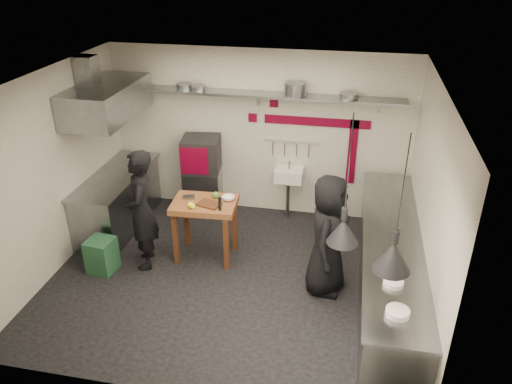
% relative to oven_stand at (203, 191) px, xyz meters
% --- Properties ---
extents(floor, '(5.00, 5.00, 0.00)m').
position_rel_oven_stand_xyz_m(floor, '(0.92, -1.78, -0.40)').
color(floor, black).
rests_on(floor, ground).
extents(ceiling, '(5.00, 5.00, 0.00)m').
position_rel_oven_stand_xyz_m(ceiling, '(0.92, -1.78, 2.40)').
color(ceiling, beige).
rests_on(ceiling, floor).
extents(wall_back, '(5.00, 0.04, 2.80)m').
position_rel_oven_stand_xyz_m(wall_back, '(0.92, 0.32, 1.00)').
color(wall_back, silver).
rests_on(wall_back, floor).
extents(wall_front, '(5.00, 0.04, 2.80)m').
position_rel_oven_stand_xyz_m(wall_front, '(0.92, -3.88, 1.00)').
color(wall_front, silver).
rests_on(wall_front, floor).
extents(wall_left, '(0.04, 4.20, 2.80)m').
position_rel_oven_stand_xyz_m(wall_left, '(-1.58, -1.78, 1.00)').
color(wall_left, silver).
rests_on(wall_left, floor).
extents(wall_right, '(0.04, 4.20, 2.80)m').
position_rel_oven_stand_xyz_m(wall_right, '(3.42, -1.78, 1.00)').
color(wall_right, silver).
rests_on(wall_right, floor).
extents(red_band_horiz, '(1.70, 0.02, 0.14)m').
position_rel_oven_stand_xyz_m(red_band_horiz, '(1.87, 0.30, 1.28)').
color(red_band_horiz, '#61031E').
rests_on(red_band_horiz, wall_back).
extents(red_band_vert, '(0.14, 0.02, 1.10)m').
position_rel_oven_stand_xyz_m(red_band_vert, '(2.47, 0.30, 0.80)').
color(red_band_vert, '#61031E').
rests_on(red_band_vert, wall_back).
extents(red_tile_a, '(0.14, 0.02, 0.14)m').
position_rel_oven_stand_xyz_m(red_tile_a, '(1.17, 0.30, 1.55)').
color(red_tile_a, '#61031E').
rests_on(red_tile_a, wall_back).
extents(red_tile_b, '(0.14, 0.02, 0.14)m').
position_rel_oven_stand_xyz_m(red_tile_b, '(0.82, 0.30, 1.28)').
color(red_tile_b, '#61031E').
rests_on(red_tile_b, wall_back).
extents(back_shelf, '(4.60, 0.34, 0.04)m').
position_rel_oven_stand_xyz_m(back_shelf, '(0.92, 0.14, 1.72)').
color(back_shelf, slate).
rests_on(back_shelf, wall_back).
extents(shelf_bracket_left, '(0.04, 0.06, 0.24)m').
position_rel_oven_stand_xyz_m(shelf_bracket_left, '(-0.98, 0.29, 1.62)').
color(shelf_bracket_left, slate).
rests_on(shelf_bracket_left, wall_back).
extents(shelf_bracket_mid, '(0.04, 0.06, 0.24)m').
position_rel_oven_stand_xyz_m(shelf_bracket_mid, '(0.92, 0.29, 1.62)').
color(shelf_bracket_mid, slate).
rests_on(shelf_bracket_mid, wall_back).
extents(shelf_bracket_right, '(0.04, 0.06, 0.24)m').
position_rel_oven_stand_xyz_m(shelf_bracket_right, '(2.82, 0.29, 1.62)').
color(shelf_bracket_right, slate).
rests_on(shelf_bracket_right, wall_back).
extents(pan_far_left, '(0.27, 0.27, 0.09)m').
position_rel_oven_stand_xyz_m(pan_far_left, '(-0.26, 0.14, 1.79)').
color(pan_far_left, slate).
rests_on(pan_far_left, back_shelf).
extents(pan_mid_left, '(0.31, 0.31, 0.07)m').
position_rel_oven_stand_xyz_m(pan_mid_left, '(-0.03, 0.14, 1.78)').
color(pan_mid_left, slate).
rests_on(pan_mid_left, back_shelf).
extents(stock_pot, '(0.37, 0.37, 0.20)m').
position_rel_oven_stand_xyz_m(stock_pot, '(1.52, 0.14, 1.84)').
color(stock_pot, slate).
rests_on(stock_pot, back_shelf).
extents(pan_right, '(0.37, 0.37, 0.08)m').
position_rel_oven_stand_xyz_m(pan_right, '(2.34, 0.14, 1.78)').
color(pan_right, slate).
rests_on(pan_right, back_shelf).
extents(oven_stand, '(0.68, 0.63, 0.80)m').
position_rel_oven_stand_xyz_m(oven_stand, '(0.00, 0.00, 0.00)').
color(oven_stand, slate).
rests_on(oven_stand, floor).
extents(combi_oven, '(0.68, 0.64, 0.58)m').
position_rel_oven_stand_xyz_m(combi_oven, '(0.00, -0.01, 0.69)').
color(combi_oven, black).
rests_on(combi_oven, oven_stand).
extents(oven_door, '(0.45, 0.09, 0.46)m').
position_rel_oven_stand_xyz_m(oven_door, '(-0.03, -0.30, 0.69)').
color(oven_door, '#61031E').
rests_on(oven_door, combi_oven).
extents(oven_glass, '(0.36, 0.06, 0.34)m').
position_rel_oven_stand_xyz_m(oven_glass, '(-0.04, -0.30, 0.69)').
color(oven_glass, black).
rests_on(oven_glass, oven_door).
extents(hand_sink, '(0.46, 0.34, 0.22)m').
position_rel_oven_stand_xyz_m(hand_sink, '(1.47, 0.14, 0.38)').
color(hand_sink, white).
rests_on(hand_sink, wall_back).
extents(sink_tap, '(0.03, 0.03, 0.14)m').
position_rel_oven_stand_xyz_m(sink_tap, '(1.47, 0.14, 0.56)').
color(sink_tap, slate).
rests_on(sink_tap, hand_sink).
extents(sink_drain, '(0.06, 0.06, 0.66)m').
position_rel_oven_stand_xyz_m(sink_drain, '(1.47, 0.10, -0.06)').
color(sink_drain, slate).
rests_on(sink_drain, floor).
extents(utensil_rail, '(0.90, 0.02, 0.02)m').
position_rel_oven_stand_xyz_m(utensil_rail, '(1.47, 0.28, 0.92)').
color(utensil_rail, slate).
rests_on(utensil_rail, wall_back).
extents(counter_right, '(0.70, 3.80, 0.90)m').
position_rel_oven_stand_xyz_m(counter_right, '(3.07, -1.78, 0.05)').
color(counter_right, slate).
rests_on(counter_right, floor).
extents(counter_right_top, '(0.76, 3.90, 0.03)m').
position_rel_oven_stand_xyz_m(counter_right_top, '(3.07, -1.78, 0.52)').
color(counter_right_top, slate).
rests_on(counter_right_top, counter_right).
extents(plate_stack, '(0.27, 0.27, 0.07)m').
position_rel_oven_stand_xyz_m(plate_stack, '(3.04, -3.27, 0.56)').
color(plate_stack, white).
rests_on(plate_stack, counter_right_top).
extents(small_bowl_right, '(0.24, 0.24, 0.05)m').
position_rel_oven_stand_xyz_m(small_bowl_right, '(3.02, -2.77, 0.56)').
color(small_bowl_right, white).
rests_on(small_bowl_right, counter_right_top).
extents(counter_left, '(0.70, 1.90, 0.90)m').
position_rel_oven_stand_xyz_m(counter_left, '(-1.23, -0.73, 0.05)').
color(counter_left, slate).
rests_on(counter_left, floor).
extents(counter_left_top, '(0.76, 2.00, 0.03)m').
position_rel_oven_stand_xyz_m(counter_left_top, '(-1.23, -0.73, 0.52)').
color(counter_left_top, slate).
rests_on(counter_left_top, counter_left).
extents(extractor_hood, '(0.78, 1.60, 0.50)m').
position_rel_oven_stand_xyz_m(extractor_hood, '(-1.18, -0.73, 1.75)').
color(extractor_hood, slate).
rests_on(extractor_hood, ceiling).
extents(hood_duct, '(0.28, 0.28, 0.50)m').
position_rel_oven_stand_xyz_m(hood_duct, '(-1.43, -0.73, 2.15)').
color(hood_duct, slate).
rests_on(hood_duct, ceiling).
extents(green_bin, '(0.40, 0.40, 0.50)m').
position_rel_oven_stand_xyz_m(green_bin, '(-0.93, -1.96, -0.15)').
color(green_bin, '#225233').
rests_on(green_bin, floor).
extents(prep_table, '(0.96, 0.69, 0.92)m').
position_rel_oven_stand_xyz_m(prep_table, '(0.44, -1.31, 0.06)').
color(prep_table, brown).
rests_on(prep_table, floor).
extents(cutting_board, '(0.37, 0.30, 0.02)m').
position_rel_oven_stand_xyz_m(cutting_board, '(0.53, -1.39, 0.53)').
color(cutting_board, '#522B17').
rests_on(cutting_board, prep_table).
extents(pepper_mill, '(0.06, 0.06, 0.20)m').
position_rel_oven_stand_xyz_m(pepper_mill, '(0.72, -1.50, 0.62)').
color(pepper_mill, black).
rests_on(pepper_mill, prep_table).
extents(lemon_a, '(0.11, 0.11, 0.09)m').
position_rel_oven_stand_xyz_m(lemon_a, '(0.30, -1.52, 0.56)').
color(lemon_a, '#F0F819').
rests_on(lemon_a, prep_table).
extents(lemon_b, '(0.08, 0.08, 0.07)m').
position_rel_oven_stand_xyz_m(lemon_b, '(0.34, -1.54, 0.56)').
color(lemon_b, '#F0F819').
rests_on(lemon_b, prep_table).
extents(veg_ball, '(0.12, 0.12, 0.10)m').
position_rel_oven_stand_xyz_m(veg_ball, '(0.57, -1.17, 0.57)').
color(veg_ball, '#4E8430').
rests_on(veg_ball, prep_table).
extents(steel_tray, '(0.20, 0.16, 0.03)m').
position_rel_oven_stand_xyz_m(steel_tray, '(0.18, -1.25, 0.54)').
color(steel_tray, slate).
rests_on(steel_tray, prep_table).
extents(bowl, '(0.22, 0.22, 0.06)m').
position_rel_oven_stand_xyz_m(bowl, '(0.76, -1.19, 0.55)').
color(bowl, white).
rests_on(bowl, prep_table).
extents(heat_lamp_near, '(0.40, 0.40, 1.48)m').
position_rel_oven_stand_xyz_m(heat_lamp_near, '(2.43, -2.63, 1.66)').
color(heat_lamp_near, black).
rests_on(heat_lamp_near, ceiling).
extents(heat_lamp_far, '(0.44, 0.44, 1.45)m').
position_rel_oven_stand_xyz_m(heat_lamp_far, '(2.93, -3.10, 1.68)').
color(heat_lamp_far, black).
rests_on(heat_lamp_far, ceiling).
extents(chef_left, '(0.62, 0.76, 1.79)m').
position_rel_oven_stand_xyz_m(chef_left, '(-0.38, -1.68, 0.49)').
color(chef_left, black).
rests_on(chef_left, floor).
extents(chef_right, '(0.66, 0.90, 1.69)m').
position_rel_oven_stand_xyz_m(chef_right, '(2.24, -1.76, 0.45)').
color(chef_right, black).
rests_on(chef_right, floor).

